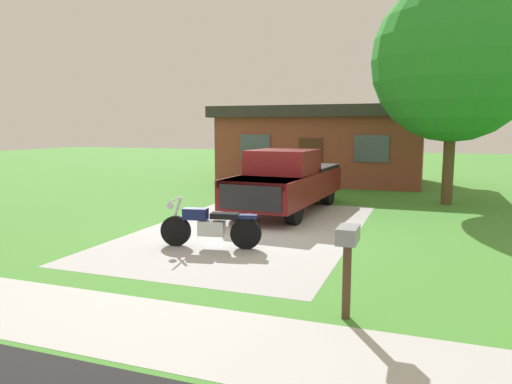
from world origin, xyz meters
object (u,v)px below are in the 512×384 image
at_px(pickup_truck, 288,180).
at_px(mailbox, 348,247).
at_px(neighbor_house, 323,144).
at_px(shade_tree, 454,60).
at_px(motorcycle, 210,226).

xyz_separation_m(pickup_truck, mailbox, (3.04, -7.65, 0.03)).
bearing_deg(pickup_truck, neighbor_house, 94.79).
bearing_deg(neighbor_house, shade_tree, -45.06).
bearing_deg(neighbor_house, motorcycle, -88.40).
bearing_deg(motorcycle, mailbox, -39.90).
relative_size(motorcycle, neighbor_house, 0.23).
xyz_separation_m(pickup_truck, neighbor_house, (-0.71, 8.43, 0.84)).
bearing_deg(motorcycle, neighbor_house, 91.60).
relative_size(shade_tree, neighbor_house, 0.76).
distance_m(pickup_truck, neighbor_house, 8.50).
xyz_separation_m(mailbox, neighbor_house, (-3.74, 16.08, 0.81)).
relative_size(mailbox, shade_tree, 0.17).
relative_size(pickup_truck, neighbor_house, 0.60).
distance_m(motorcycle, shade_tree, 10.25).
xyz_separation_m(motorcycle, neighbor_house, (-0.37, 13.26, 1.32)).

